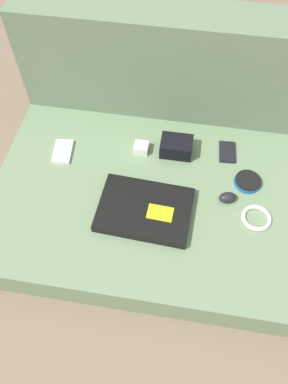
% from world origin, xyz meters
% --- Properties ---
extents(ground_plane, '(8.00, 8.00, 0.00)m').
position_xyz_m(ground_plane, '(0.00, 0.00, 0.00)').
color(ground_plane, '#7A6651').
extents(couch_seat, '(1.15, 0.78, 0.14)m').
position_xyz_m(couch_seat, '(0.00, 0.00, 0.07)').
color(couch_seat, slate).
rests_on(couch_seat, ground_plane).
extents(couch_backrest, '(1.15, 0.20, 0.58)m').
position_xyz_m(couch_backrest, '(0.00, 0.49, 0.29)').
color(couch_backrest, '#60755B').
rests_on(couch_backrest, ground_plane).
extents(laptop, '(0.34, 0.25, 0.03)m').
position_xyz_m(laptop, '(0.01, -0.07, 0.16)').
color(laptop, black).
rests_on(laptop, couch_seat).
extents(computer_mouse, '(0.07, 0.06, 0.04)m').
position_xyz_m(computer_mouse, '(0.30, 0.03, 0.16)').
color(computer_mouse, black).
rests_on(computer_mouse, couch_seat).
extents(speaker_puck, '(0.10, 0.10, 0.02)m').
position_xyz_m(speaker_puck, '(0.38, 0.12, 0.16)').
color(speaker_puck, '#1E569E').
rests_on(speaker_puck, couch_seat).
extents(phone_silver, '(0.08, 0.12, 0.01)m').
position_xyz_m(phone_silver, '(-0.35, 0.15, 0.15)').
color(phone_silver, silver).
rests_on(phone_silver, couch_seat).
extents(phone_black, '(0.07, 0.11, 0.01)m').
position_xyz_m(phone_black, '(0.30, 0.25, 0.15)').
color(phone_black, black).
rests_on(phone_black, couch_seat).
extents(camera_pouch, '(0.12, 0.09, 0.07)m').
position_xyz_m(camera_pouch, '(0.09, 0.22, 0.18)').
color(camera_pouch, black).
rests_on(camera_pouch, couch_seat).
extents(charger_brick, '(0.06, 0.05, 0.03)m').
position_xyz_m(charger_brick, '(-0.05, 0.21, 0.16)').
color(charger_brick, silver).
rests_on(charger_brick, couch_seat).
extents(cable_coil, '(0.11, 0.11, 0.01)m').
position_xyz_m(cable_coil, '(0.41, -0.04, 0.15)').
color(cable_coil, white).
rests_on(cable_coil, couch_seat).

